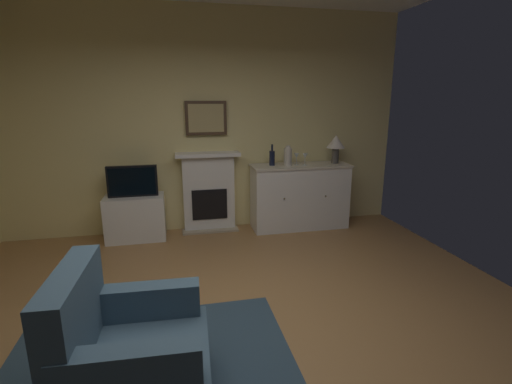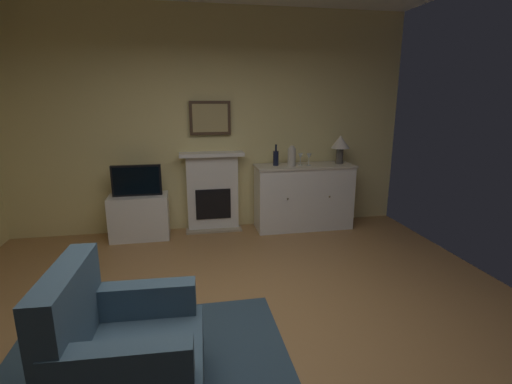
{
  "view_description": "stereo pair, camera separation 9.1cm",
  "coord_description": "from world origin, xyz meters",
  "px_view_note": "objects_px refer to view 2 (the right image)",
  "views": [
    {
      "loc": [
        -0.45,
        -2.48,
        1.82
      ],
      "look_at": [
        0.25,
        0.69,
        1.0
      ],
      "focal_mm": 26.3,
      "sensor_mm": 36.0,
      "label": 1
    },
    {
      "loc": [
        -0.36,
        -2.5,
        1.82
      ],
      "look_at": [
        0.25,
        0.69,
        1.0
      ],
      "focal_mm": 26.3,
      "sensor_mm": 36.0,
      "label": 2
    }
  ],
  "objects_px": {
    "fireplace_unit": "(212,191)",
    "armchair": "(122,352)",
    "wine_bottle": "(276,158)",
    "tv_cabinet": "(140,217)",
    "table_lamp": "(340,144)",
    "vase_decorative": "(292,156)",
    "wine_glass_center": "(309,157)",
    "wine_glass_left": "(300,156)",
    "tv_set": "(137,181)",
    "framed_picture": "(210,118)",
    "sideboard_cabinet": "(303,197)"
  },
  "relations": [
    {
      "from": "table_lamp",
      "to": "tv_set",
      "type": "relative_size",
      "value": 0.65
    },
    {
      "from": "wine_glass_left",
      "to": "tv_cabinet",
      "type": "height_order",
      "value": "wine_glass_left"
    },
    {
      "from": "vase_decorative",
      "to": "tv_set",
      "type": "height_order",
      "value": "vase_decorative"
    },
    {
      "from": "table_lamp",
      "to": "armchair",
      "type": "height_order",
      "value": "table_lamp"
    },
    {
      "from": "vase_decorative",
      "to": "sideboard_cabinet",
      "type": "bearing_deg",
      "value": 13.89
    },
    {
      "from": "armchair",
      "to": "fireplace_unit",
      "type": "bearing_deg",
      "value": 76.02
    },
    {
      "from": "wine_glass_center",
      "to": "armchair",
      "type": "distance_m",
      "value": 3.59
    },
    {
      "from": "fireplace_unit",
      "to": "tv_cabinet",
      "type": "relative_size",
      "value": 1.47
    },
    {
      "from": "fireplace_unit",
      "to": "framed_picture",
      "type": "xyz_separation_m",
      "value": [
        0.0,
        0.05,
        1.0
      ]
    },
    {
      "from": "fireplace_unit",
      "to": "armchair",
      "type": "height_order",
      "value": "fireplace_unit"
    },
    {
      "from": "tv_cabinet",
      "to": "framed_picture",
      "type": "bearing_deg",
      "value": 12.01
    },
    {
      "from": "wine_bottle",
      "to": "table_lamp",
      "type": "bearing_deg",
      "value": -1.67
    },
    {
      "from": "framed_picture",
      "to": "table_lamp",
      "type": "xyz_separation_m",
      "value": [
        1.79,
        -0.22,
        -0.36
      ]
    },
    {
      "from": "armchair",
      "to": "tv_cabinet",
      "type": "bearing_deg",
      "value": 94.07
    },
    {
      "from": "fireplace_unit",
      "to": "armchair",
      "type": "relative_size",
      "value": 1.2
    },
    {
      "from": "wine_glass_left",
      "to": "tv_set",
      "type": "bearing_deg",
      "value": 179.78
    },
    {
      "from": "tv_set",
      "to": "armchair",
      "type": "height_order",
      "value": "tv_set"
    },
    {
      "from": "tv_set",
      "to": "sideboard_cabinet",
      "type": "bearing_deg",
      "value": 0.21
    },
    {
      "from": "wine_glass_left",
      "to": "armchair",
      "type": "height_order",
      "value": "wine_glass_left"
    },
    {
      "from": "sideboard_cabinet",
      "to": "wine_bottle",
      "type": "xyz_separation_m",
      "value": [
        -0.4,
        0.03,
        0.56
      ]
    },
    {
      "from": "sideboard_cabinet",
      "to": "wine_glass_center",
      "type": "distance_m",
      "value": 0.58
    },
    {
      "from": "wine_glass_left",
      "to": "vase_decorative",
      "type": "xyz_separation_m",
      "value": [
        -0.13,
        -0.03,
        0.02
      ]
    },
    {
      "from": "table_lamp",
      "to": "wine_glass_center",
      "type": "distance_m",
      "value": 0.5
    },
    {
      "from": "tv_cabinet",
      "to": "table_lamp",
      "type": "bearing_deg",
      "value": -0.31
    },
    {
      "from": "vase_decorative",
      "to": "tv_set",
      "type": "xyz_separation_m",
      "value": [
        -2.05,
        0.04,
        -0.27
      ]
    },
    {
      "from": "table_lamp",
      "to": "armchair",
      "type": "relative_size",
      "value": 0.43
    },
    {
      "from": "tv_set",
      "to": "wine_bottle",
      "type": "bearing_deg",
      "value": 1.08
    },
    {
      "from": "sideboard_cabinet",
      "to": "wine_glass_center",
      "type": "bearing_deg",
      "value": -52.28
    },
    {
      "from": "wine_bottle",
      "to": "tv_cabinet",
      "type": "relative_size",
      "value": 0.39
    },
    {
      "from": "wine_glass_left",
      "to": "sideboard_cabinet",
      "type": "bearing_deg",
      "value": 13.71
    },
    {
      "from": "table_lamp",
      "to": "fireplace_unit",
      "type": "bearing_deg",
      "value": 174.33
    },
    {
      "from": "sideboard_cabinet",
      "to": "wine_glass_left",
      "type": "distance_m",
      "value": 0.58
    },
    {
      "from": "wine_glass_left",
      "to": "tv_cabinet",
      "type": "distance_m",
      "value": 2.3
    },
    {
      "from": "table_lamp",
      "to": "vase_decorative",
      "type": "relative_size",
      "value": 1.42
    },
    {
      "from": "fireplace_unit",
      "to": "wine_bottle",
      "type": "bearing_deg",
      "value": -9.82
    },
    {
      "from": "framed_picture",
      "to": "wine_glass_center",
      "type": "bearing_deg",
      "value": -11.91
    },
    {
      "from": "wine_bottle",
      "to": "wine_glass_left",
      "type": "distance_m",
      "value": 0.34
    },
    {
      "from": "wine_glass_center",
      "to": "vase_decorative",
      "type": "xyz_separation_m",
      "value": [
        -0.24,
        0.01,
        0.02
      ]
    },
    {
      "from": "framed_picture",
      "to": "vase_decorative",
      "type": "distance_m",
      "value": 1.21
    },
    {
      "from": "sideboard_cabinet",
      "to": "tv_cabinet",
      "type": "height_order",
      "value": "sideboard_cabinet"
    },
    {
      "from": "table_lamp",
      "to": "tv_cabinet",
      "type": "relative_size",
      "value": 0.53
    },
    {
      "from": "tv_set",
      "to": "armchair",
      "type": "bearing_deg",
      "value": -85.9
    },
    {
      "from": "sideboard_cabinet",
      "to": "table_lamp",
      "type": "xyz_separation_m",
      "value": [
        0.51,
        0.0,
        0.73
      ]
    },
    {
      "from": "table_lamp",
      "to": "wine_bottle",
      "type": "height_order",
      "value": "table_lamp"
    },
    {
      "from": "vase_decorative",
      "to": "tv_cabinet",
      "type": "distance_m",
      "value": 2.18
    },
    {
      "from": "fireplace_unit",
      "to": "wine_glass_center",
      "type": "xyz_separation_m",
      "value": [
        1.32,
        -0.23,
        0.49
      ]
    },
    {
      "from": "framed_picture",
      "to": "table_lamp",
      "type": "height_order",
      "value": "framed_picture"
    },
    {
      "from": "vase_decorative",
      "to": "tv_cabinet",
      "type": "relative_size",
      "value": 0.37
    },
    {
      "from": "sideboard_cabinet",
      "to": "armchair",
      "type": "height_order",
      "value": "armchair"
    },
    {
      "from": "wine_glass_left",
      "to": "tv_cabinet",
      "type": "relative_size",
      "value": 0.22
    }
  ]
}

